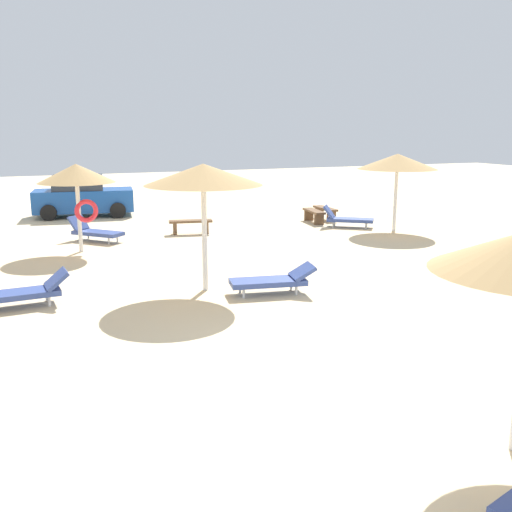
{
  "coord_description": "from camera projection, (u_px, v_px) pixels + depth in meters",
  "views": [
    {
      "loc": [
        -4.19,
        -7.22,
        3.69
      ],
      "look_at": [
        0.0,
        3.0,
        1.2
      ],
      "focal_mm": 40.41,
      "sensor_mm": 36.0,
      "label": 1
    }
  ],
  "objects": [
    {
      "name": "parked_car",
      "position": [
        83.0,
        197.0,
        24.03
      ],
      "size": [
        4.2,
        2.43,
        1.72
      ],
      "color": "#194C9E",
      "rests_on": "ground"
    },
    {
      "name": "lounger_7",
      "position": [
        346.0,
        219.0,
        21.51
      ],
      "size": [
        1.87,
        1.62,
        0.8
      ],
      "color": "#33478C",
      "rests_on": "ground"
    },
    {
      "name": "lounger_6",
      "position": [
        24.0,
        292.0,
        12.01
      ],
      "size": [
        1.93,
        0.77,
        0.71
      ],
      "color": "#33478C",
      "rests_on": "ground"
    },
    {
      "name": "bench_1",
      "position": [
        314.0,
        214.0,
        22.56
      ],
      "size": [
        0.57,
        1.54,
        0.49
      ],
      "color": "brown",
      "rests_on": "ground"
    },
    {
      "name": "bench_0",
      "position": [
        325.0,
        211.0,
        23.29
      ],
      "size": [
        0.46,
        1.52,
        0.49
      ],
      "color": "brown",
      "rests_on": "ground"
    },
    {
      "name": "parasol_1",
      "position": [
        203.0,
        175.0,
        12.72
      ],
      "size": [
        2.64,
        2.64,
        2.89
      ],
      "color": "silver",
      "rests_on": "ground"
    },
    {
      "name": "bench_2",
      "position": [
        191.0,
        224.0,
        20.16
      ],
      "size": [
        1.55,
        0.68,
        0.49
      ],
      "color": "brown",
      "rests_on": "ground"
    },
    {
      "name": "ground_plane",
      "position": [
        330.0,
        371.0,
        8.88
      ],
      "size": [
        80.0,
        80.0,
        0.0
      ],
      "primitive_type": "plane",
      "color": "beige"
    },
    {
      "name": "lounger_1",
      "position": [
        274.0,
        280.0,
        12.94
      ],
      "size": [
        1.99,
        0.97,
        0.65
      ],
      "color": "#33478C",
      "rests_on": "ground"
    },
    {
      "name": "lounger_0",
      "position": [
        95.0,
        231.0,
        18.88
      ],
      "size": [
        1.73,
        1.78,
        0.81
      ],
      "color": "#33478C",
      "rests_on": "ground"
    },
    {
      "name": "parasol_7",
      "position": [
        397.0,
        162.0,
        20.33
      ],
      "size": [
        2.81,
        2.81,
        2.75
      ],
      "color": "silver",
      "rests_on": "ground"
    },
    {
      "name": "parasol_0",
      "position": [
        76.0,
        175.0,
        16.86
      ],
      "size": [
        2.24,
        2.24,
        2.62
      ],
      "color": "silver",
      "rests_on": "ground"
    }
  ]
}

